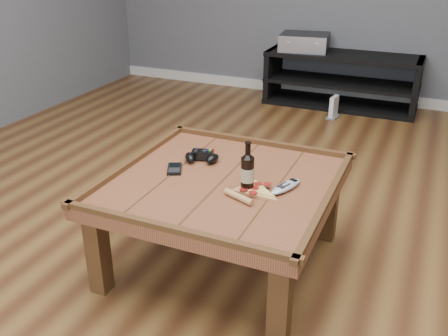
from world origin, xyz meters
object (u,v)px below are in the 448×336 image
at_px(game_controller, 202,156).
at_px(pizza_slice, 253,191).
at_px(av_receiver, 304,42).
at_px(media_console, 341,81).
at_px(beer_bottle, 247,171).
at_px(smartphone, 174,169).
at_px(game_console, 334,108).
at_px(remote_control, 286,186).
at_px(coffee_table, 223,191).

distance_m(game_controller, pizza_slice, 0.42).
bearing_deg(av_receiver, media_console, -6.31).
distance_m(media_console, game_controller, 2.61).
relative_size(beer_bottle, pizza_slice, 0.72).
bearing_deg(beer_bottle, game_controller, 147.35).
bearing_deg(game_controller, smartphone, -131.11).
bearing_deg(game_console, pizza_slice, -79.29).
relative_size(media_console, beer_bottle, 6.13).
distance_m(beer_bottle, remote_control, 0.19).
relative_size(media_console, smartphone, 10.22).
bearing_deg(beer_bottle, remote_control, 26.30).
xyz_separation_m(beer_bottle, game_console, (-0.11, 2.44, -0.45)).
xyz_separation_m(remote_control, av_receiver, (-0.66, 2.72, 0.11)).
distance_m(pizza_slice, smartphone, 0.43).
bearing_deg(game_controller, game_console, 68.73).
height_order(media_console, pizza_slice, media_console).
relative_size(beer_bottle, av_receiver, 0.48).
distance_m(coffee_table, av_receiver, 2.78).
xyz_separation_m(coffee_table, game_controller, (-0.18, 0.16, 0.08)).
bearing_deg(remote_control, media_console, 115.96).
distance_m(coffee_table, game_controller, 0.26).
xyz_separation_m(smartphone, remote_control, (0.55, 0.02, 0.01)).
bearing_deg(smartphone, media_console, 59.01).
distance_m(media_console, smartphone, 2.77).
bearing_deg(coffee_table, media_console, 90.00).
height_order(beer_bottle, pizza_slice, beer_bottle).
relative_size(remote_control, game_console, 1.05).
distance_m(beer_bottle, pizza_slice, 0.09).
height_order(media_console, av_receiver, av_receiver).
height_order(coffee_table, media_console, media_console).
height_order(media_console, game_controller, game_controller).
bearing_deg(av_receiver, beer_bottle, -86.82).
bearing_deg(beer_bottle, game_console, 92.66).
bearing_deg(media_console, beer_bottle, -87.19).
bearing_deg(game_console, game_controller, -88.01).
relative_size(game_controller, game_console, 0.95).
distance_m(beer_bottle, av_receiver, 2.84).
xyz_separation_m(coffee_table, media_console, (0.00, 2.75, -0.15)).
distance_m(coffee_table, pizza_slice, 0.19).
relative_size(smartphone, av_receiver, 0.29).
bearing_deg(coffee_table, game_console, 89.43).
xyz_separation_m(media_console, beer_bottle, (0.14, -2.80, 0.30)).
distance_m(beer_bottle, game_console, 2.48).
height_order(media_console, remote_control, media_console).
distance_m(game_controller, smartphone, 0.17).
relative_size(media_console, game_controller, 7.53).
height_order(beer_bottle, game_controller, beer_bottle).
xyz_separation_m(game_controller, game_console, (0.21, 2.23, -0.39)).
height_order(coffee_table, game_console, coffee_table).
xyz_separation_m(pizza_slice, av_receiver, (-0.54, 2.81, 0.12)).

